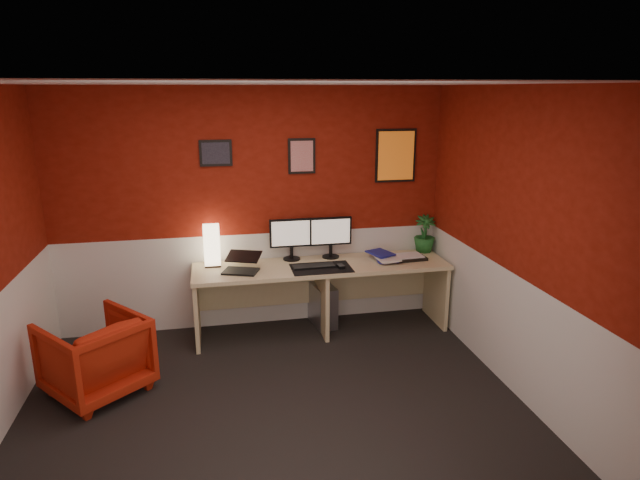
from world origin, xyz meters
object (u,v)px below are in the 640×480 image
Objects in this scene: shoji_lamp at (212,247)px; potted_plant at (425,234)px; monitor_right at (331,231)px; zen_tray at (408,257)px; desk at (322,298)px; laptop at (240,262)px; monitor_left at (291,233)px; pc_tower at (322,304)px; armchair at (95,356)px.

potted_plant is (2.29, 0.03, 0.00)m from shoji_lamp.
monitor_right reaches higher than zen_tray.
desk is 0.95m from laptop.
monitor_left is 1.29× the size of pc_tower.
potted_plant is (0.27, 0.22, 0.19)m from zen_tray.
potted_plant reaches higher than shoji_lamp.
pc_tower is at bearing 169.71° from zen_tray.
shoji_lamp is 0.82m from monitor_left.
desk is at bearing -10.10° from shoji_lamp.
shoji_lamp is 0.39m from laptop.
desk is 7.43× the size of zen_tray.
desk is 5.78× the size of pc_tower.
monitor_right is 2.55m from armchair.
monitor_right is at bearing -179.80° from potted_plant.
potted_plant is at bearing 0.20° from monitor_right.
desk reaches higher than armchair.
laptop is at bearing -173.16° from pc_tower.
monitor_left is (0.82, 0.04, 0.09)m from shoji_lamp.
pc_tower is at bearing -177.24° from potted_plant.
laptop is at bearing -177.28° from zen_tray.
shoji_lamp is 1.33m from pc_tower.
potted_plant is at bearing -6.27° from pc_tower.
pc_tower is at bearing -1.08° from shoji_lamp.
monitor_right is (0.42, -0.01, 0.00)m from monitor_left.
zen_tray is 0.87× the size of potted_plant.
monitor_left and monitor_right have the same top height.
zen_tray is at bearing -15.22° from monitor_right.
monitor_left is 1.48m from potted_plant.
desk is 1.01m from zen_tray.
potted_plant is at bearing 157.35° from armchair.
zen_tray is at bearing -5.18° from shoji_lamp.
shoji_lamp is 0.69× the size of monitor_left.
shoji_lamp is 0.69× the size of monitor_right.
monitor_left is at bearing 2.75° from shoji_lamp.
desk is 0.75m from monitor_left.
desk is at bearing -169.20° from potted_plant.
laptop is 2.05m from potted_plant.
desk is 3.55× the size of armchair.
shoji_lamp is at bearing 155.39° from laptop.
shoji_lamp reaches higher than armchair.
pc_tower is (0.31, -0.06, -0.80)m from monitor_left.
laptop is (0.26, -0.27, -0.09)m from shoji_lamp.
armchair is (-3.01, -0.81, -0.41)m from zen_tray.
armchair is at bearing -155.19° from monitor_right.
shoji_lamp is at bearing 169.89° from pc_tower.
monitor_left is 0.86m from pc_tower.
laptop is at bearing -174.95° from desk.
pc_tower is (-0.89, 0.16, -0.52)m from zen_tray.
desk is at bearing 25.71° from laptop.
desk is at bearing -179.36° from zen_tray.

